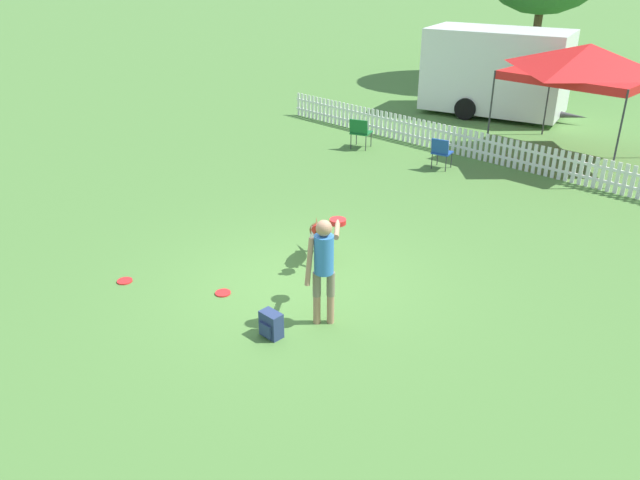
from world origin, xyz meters
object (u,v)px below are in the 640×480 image
object	(u,v)px
frisbee_near_dog	(125,281)
equipment_trailer	(496,71)
frisbee_near_handler	(223,293)
leaping_dog	(318,230)
folding_chair_blue_left	(441,151)
canopy_tent_main	(588,61)
backpack_on_grass	(271,325)
folding_chair_center	(360,131)
handler_person	(325,259)

from	to	relation	value
frisbee_near_dog	equipment_trailer	size ratio (longest dim) A/B	0.05
frisbee_near_handler	leaping_dog	bearing A→B (deg)	81.80
folding_chair_blue_left	canopy_tent_main	bearing A→B (deg)	-134.00
leaping_dog	folding_chair_blue_left	world-z (taller)	leaping_dog
leaping_dog	folding_chair_blue_left	size ratio (longest dim) A/B	1.26
frisbee_near_handler	backpack_on_grass	distance (m)	1.48
canopy_tent_main	folding_chair_center	bearing A→B (deg)	-144.35
folding_chair_center	equipment_trailer	size ratio (longest dim) A/B	0.16
leaping_dog	canopy_tent_main	bearing A→B (deg)	-141.01
backpack_on_grass	folding_chair_center	xyz separation A→B (m)	(-5.04, 7.72, 0.31)
backpack_on_grass	folding_chair_blue_left	size ratio (longest dim) A/B	0.48
leaping_dog	frisbee_near_handler	size ratio (longest dim) A/B	4.03
equipment_trailer	frisbee_near_handler	bearing A→B (deg)	-91.77
leaping_dog	canopy_tent_main	world-z (taller)	canopy_tent_main
frisbee_near_dog	backpack_on_grass	size ratio (longest dim) A/B	0.65
folding_chair_center	frisbee_near_handler	bearing A→B (deg)	94.99
leaping_dog	frisbee_near_dog	bearing A→B (deg)	10.92
backpack_on_grass	folding_chair_blue_left	xyz separation A→B (m)	(-2.47, 7.80, 0.29)
backpack_on_grass	canopy_tent_main	xyz separation A→B (m)	(-0.53, 10.96, 2.28)
handler_person	equipment_trailer	xyz separation A→B (m)	(-4.74, 12.86, 0.38)
folding_chair_center	equipment_trailer	xyz separation A→B (m)	(0.56, 5.95, 0.91)
folding_chair_center	equipment_trailer	world-z (taller)	equipment_trailer
folding_chair_blue_left	folding_chair_center	world-z (taller)	folding_chair_center
frisbee_near_dog	canopy_tent_main	size ratio (longest dim) A/B	0.08
handler_person	canopy_tent_main	distance (m)	10.27
frisbee_near_dog	handler_person	bearing A→B (deg)	24.47
frisbee_near_handler	folding_chair_blue_left	xyz separation A→B (m)	(-1.03, 7.55, 0.46)
handler_person	backpack_on_grass	bearing A→B (deg)	-154.85
frisbee_near_dog	canopy_tent_main	distance (m)	12.09
frisbee_near_handler	equipment_trailer	world-z (taller)	equipment_trailer
backpack_on_grass	equipment_trailer	distance (m)	14.44
frisbee_near_handler	handler_person	bearing A→B (deg)	18.15
folding_chair_center	canopy_tent_main	world-z (taller)	canopy_tent_main
leaping_dog	equipment_trailer	distance (m)	12.02
leaping_dog	folding_chair_center	distance (m)	6.79
handler_person	folding_chair_center	world-z (taller)	handler_person
frisbee_near_handler	folding_chair_center	distance (m)	8.31
canopy_tent_main	frisbee_near_dog	bearing A→B (deg)	-101.65
frisbee_near_handler	equipment_trailer	bearing A→B (deg)	102.74
handler_person	frisbee_near_handler	bearing A→B (deg)	151.28
handler_person	frisbee_near_dog	size ratio (longest dim) A/B	6.59
leaping_dog	folding_chair_center	xyz separation A→B (m)	(-3.87, 5.58, -0.08)
frisbee_near_handler	frisbee_near_dog	size ratio (longest dim) A/B	1.00
backpack_on_grass	folding_chair_blue_left	bearing A→B (deg)	107.59
frisbee_near_handler	folding_chair_blue_left	size ratio (longest dim) A/B	0.31
backpack_on_grass	canopy_tent_main	world-z (taller)	canopy_tent_main
frisbee_near_dog	backpack_on_grass	distance (m)	3.00
frisbee_near_handler	folding_chair_center	xyz separation A→B (m)	(-3.60, 7.47, 0.49)
frisbee_near_dog	canopy_tent_main	bearing A→B (deg)	78.35
frisbee_near_handler	backpack_on_grass	bearing A→B (deg)	-9.98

